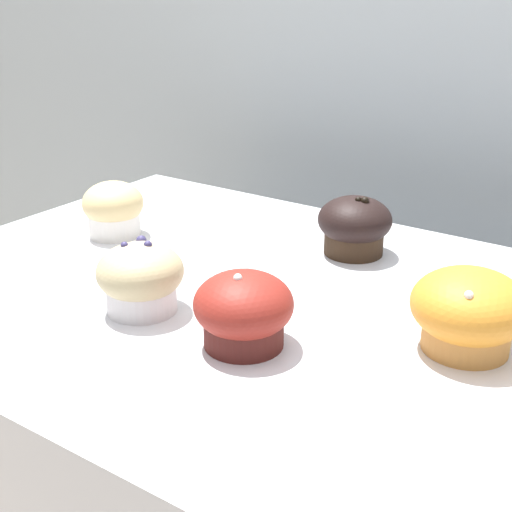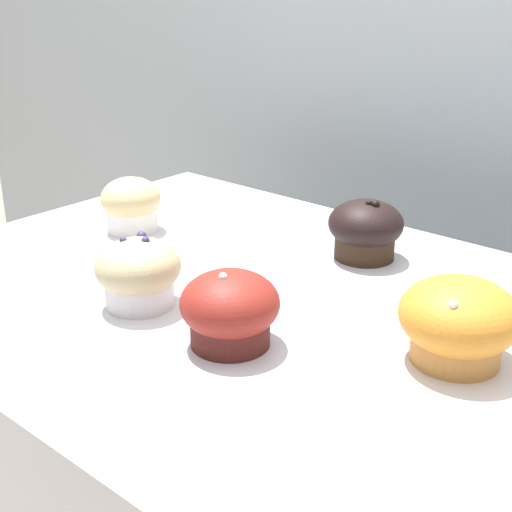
{
  "view_description": "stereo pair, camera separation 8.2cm",
  "coord_description": "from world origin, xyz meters",
  "px_view_note": "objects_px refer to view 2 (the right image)",
  "views": [
    {
      "loc": [
        0.37,
        -0.62,
        1.29
      ],
      "look_at": [
        -0.06,
        0.01,
        0.98
      ],
      "focal_mm": 50.0,
      "sensor_mm": 36.0,
      "label": 1
    },
    {
      "loc": [
        0.43,
        -0.57,
        1.29
      ],
      "look_at": [
        -0.06,
        0.01,
        0.98
      ],
      "focal_mm": 50.0,
      "sensor_mm": 36.0,
      "label": 2
    }
  ],
  "objects_px": {
    "muffin_back_left": "(131,204)",
    "muffin_front_right": "(138,273)",
    "muffin_back_right": "(458,322)",
    "muffin_front_left": "(231,310)",
    "muffin_front_center": "(365,229)"
  },
  "relations": [
    {
      "from": "muffin_front_center",
      "to": "muffin_back_left",
      "type": "height_order",
      "value": "muffin_front_center"
    },
    {
      "from": "muffin_back_right",
      "to": "muffin_front_right",
      "type": "bearing_deg",
      "value": -159.87
    },
    {
      "from": "muffin_front_left",
      "to": "muffin_front_right",
      "type": "bearing_deg",
      "value": -179.77
    },
    {
      "from": "muffin_back_right",
      "to": "muffin_front_left",
      "type": "height_order",
      "value": "muffin_back_right"
    },
    {
      "from": "muffin_front_center",
      "to": "muffin_front_left",
      "type": "distance_m",
      "value": 0.29
    },
    {
      "from": "muffin_back_right",
      "to": "muffin_front_right",
      "type": "relative_size",
      "value": 1.2
    },
    {
      "from": "muffin_back_left",
      "to": "muffin_front_right",
      "type": "xyz_separation_m",
      "value": [
        0.2,
        -0.15,
        0.0
      ]
    },
    {
      "from": "muffin_back_left",
      "to": "muffin_front_right",
      "type": "height_order",
      "value": "muffin_front_right"
    },
    {
      "from": "muffin_back_right",
      "to": "muffin_front_right",
      "type": "distance_m",
      "value": 0.35
    },
    {
      "from": "muffin_front_center",
      "to": "muffin_back_left",
      "type": "distance_m",
      "value": 0.34
    },
    {
      "from": "muffin_front_left",
      "to": "muffin_front_right",
      "type": "relative_size",
      "value": 1.05
    },
    {
      "from": "muffin_back_left",
      "to": "muffin_front_left",
      "type": "height_order",
      "value": "muffin_front_left"
    },
    {
      "from": "muffin_front_center",
      "to": "muffin_front_left",
      "type": "relative_size",
      "value": 0.97
    },
    {
      "from": "muffin_front_right",
      "to": "muffin_front_left",
      "type": "bearing_deg",
      "value": 0.23
    },
    {
      "from": "muffin_front_center",
      "to": "muffin_front_right",
      "type": "xyz_separation_m",
      "value": [
        -0.11,
        -0.28,
        -0.0
      ]
    }
  ]
}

